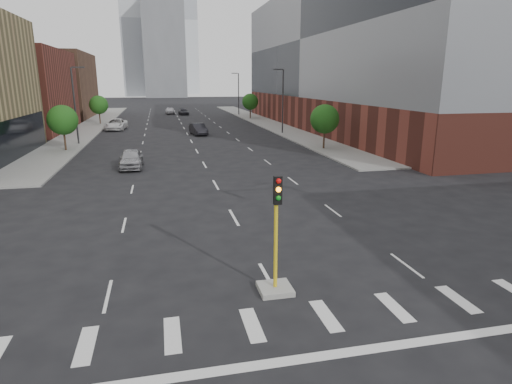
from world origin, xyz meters
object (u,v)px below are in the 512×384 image
object	(u,v)px
car_mid_right	(198,129)
car_deep_right	(184,112)
car_distant	(170,111)
median_traffic_signal	(276,267)
car_near_left	(131,159)
car_far_left	(116,124)

from	to	relation	value
car_mid_right	car_deep_right	world-z (taller)	car_mid_right
car_deep_right	car_distant	size ratio (longest dim) A/B	0.98
car_deep_right	car_distant	bearing A→B (deg)	129.83
car_mid_right	median_traffic_signal	bearing A→B (deg)	-100.41
median_traffic_signal	car_distant	bearing A→B (deg)	90.90
median_traffic_signal	car_near_left	world-z (taller)	median_traffic_signal
car_deep_right	car_distant	world-z (taller)	car_distant
car_mid_right	car_far_left	world-z (taller)	car_far_left
car_mid_right	car_far_left	size ratio (longest dim) A/B	0.79
median_traffic_signal	car_distant	xyz separation A→B (m)	(-1.38, 87.38, -0.17)
car_near_left	median_traffic_signal	bearing A→B (deg)	-75.11
car_far_left	car_deep_right	distance (m)	30.33
median_traffic_signal	car_near_left	size ratio (longest dim) A/B	0.91
car_deep_right	car_distant	xyz separation A→B (m)	(-2.93, 2.88, 0.13)
median_traffic_signal	car_deep_right	world-z (taller)	median_traffic_signal
car_far_left	car_deep_right	xyz separation A→B (m)	(12.05, 27.83, -0.19)
median_traffic_signal	car_mid_right	size ratio (longest dim) A/B	0.90
median_traffic_signal	car_far_left	distance (m)	57.64
car_near_left	car_distant	distance (m)	62.59
car_deep_right	car_near_left	bearing A→B (deg)	-103.34
car_distant	car_mid_right	bearing A→B (deg)	-89.77
car_far_left	car_mid_right	bearing A→B (deg)	-32.51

